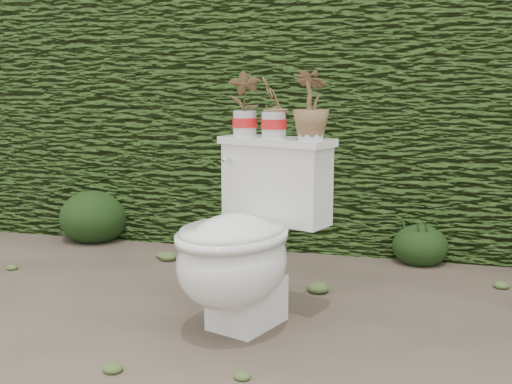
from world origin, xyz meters
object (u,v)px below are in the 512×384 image
(toilet, at_px, (244,244))
(potted_plant_right, at_px, (311,107))
(potted_plant_left, at_px, (245,105))
(potted_plant_center, at_px, (274,109))

(toilet, relative_size, potted_plant_right, 2.92)
(toilet, bearing_deg, potted_plant_left, 124.97)
(potted_plant_left, relative_size, potted_plant_center, 1.10)
(potted_plant_center, relative_size, potted_plant_right, 0.90)
(toilet, relative_size, potted_plant_left, 2.94)
(toilet, height_order, potted_plant_left, potted_plant_left)
(toilet, distance_m, potted_plant_center, 0.59)
(potted_plant_left, distance_m, potted_plant_center, 0.15)
(potted_plant_center, bearing_deg, potted_plant_right, 92.30)
(potted_plant_right, bearing_deg, potted_plant_left, 2.92)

